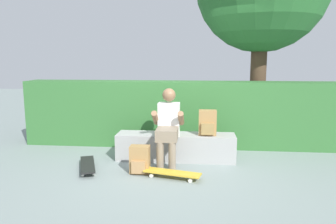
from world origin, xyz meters
TOP-DOWN VIEW (x-y plane):
  - ground_plane at (0.00, 0.00)m, footprint 24.00×24.00m
  - bench_main at (0.00, 0.43)m, footprint 1.92×0.44m
  - person_skater at (-0.10, 0.23)m, footprint 0.49×0.62m
  - skateboard_near_person at (0.01, -0.41)m, footprint 0.82×0.39m
  - skateboard_beside_bench at (-1.27, -0.18)m, footprint 0.47×0.82m
  - backpack_on_bench at (0.51, 0.42)m, footprint 0.28×0.23m
  - backpack_on_ground at (-0.47, -0.25)m, footprint 0.28×0.23m
  - hedge_row at (0.32, 1.33)m, footprint 6.45×0.54m

SIDE VIEW (x-z plane):
  - ground_plane at x=0.00m, z-range 0.00..0.00m
  - skateboard_near_person at x=0.01m, z-range 0.03..0.12m
  - skateboard_beside_bench at x=-1.27m, z-range 0.03..0.12m
  - backpack_on_ground at x=-0.47m, z-range -0.01..0.39m
  - bench_main at x=0.00m, z-range 0.00..0.43m
  - hedge_row at x=0.32m, z-range 0.00..1.22m
  - backpack_on_bench at x=0.51m, z-range 0.42..0.82m
  - person_skater at x=-0.10m, z-range 0.04..1.22m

